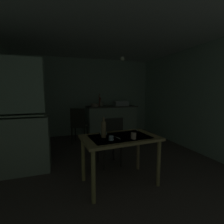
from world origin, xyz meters
TOP-DOWN VIEW (x-y plane):
  - ground_plane at (0.00, 0.00)m, footprint 5.31×5.31m
  - wall_back at (0.00, 2.21)m, footprint 4.26×0.10m
  - wall_right at (2.13, 0.00)m, footprint 0.10×4.41m
  - ceiling_slab at (0.00, 0.00)m, footprint 4.26×4.41m
  - hutch_cabinet at (-1.58, 0.01)m, footprint 0.96×0.48m
  - counter_cabinet at (0.70, 1.84)m, footprint 1.57×0.64m
  - sink_basin at (1.01, 1.84)m, footprint 0.44×0.34m
  - hand_pump at (0.33, 1.88)m, footprint 0.05×0.27m
  - mixing_bowl_counter at (0.14, 1.79)m, footprint 0.23×0.23m
  - stoneware_crock at (0.38, 1.88)m, footprint 0.12×0.12m
  - dining_table at (-0.07, -0.88)m, footprint 1.16×0.77m
  - chair_far_side at (-0.03, -0.30)m, footprint 0.43×0.43m
  - chair_by_counter at (-0.41, 1.26)m, footprint 0.52×0.52m
  - serving_bowl_wide at (-0.27, -0.68)m, footprint 0.11×0.11m
  - mug_dark at (-0.25, -1.01)m, footprint 0.07×0.07m
  - mug_tall at (0.07, -1.05)m, footprint 0.08×0.08m
  - glass_bottle at (-0.31, -0.84)m, footprint 0.07×0.07m
  - table_knife at (0.35, -0.60)m, footprint 0.06×0.18m
  - teaspoon_near_bowl at (-0.13, -0.94)m, footprint 0.05×0.12m
  - pendant_bulb at (0.25, -0.17)m, footprint 0.08×0.08m

SIDE VIEW (x-z plane):
  - ground_plane at x=0.00m, z-range 0.00..0.00m
  - counter_cabinet at x=0.70m, z-range 0.00..0.94m
  - chair_far_side at x=-0.03m, z-range 0.03..0.97m
  - chair_by_counter at x=-0.41m, z-range 0.03..1.00m
  - dining_table at x=-0.07m, z-range 0.26..1.00m
  - table_knife at x=0.35m, z-range 0.73..0.74m
  - teaspoon_near_bowl at x=-0.13m, z-range 0.73..0.74m
  - serving_bowl_wide at x=-0.27m, z-range 0.73..0.76m
  - mug_dark at x=-0.25m, z-range 0.73..0.80m
  - mug_tall at x=0.07m, z-range 0.73..0.82m
  - glass_bottle at x=-0.31m, z-range 0.71..1.00m
  - hutch_cabinet at x=-1.58m, z-range -0.06..1.88m
  - mixing_bowl_counter at x=0.14m, z-range 0.93..1.03m
  - stoneware_crock at x=0.38m, z-range 0.93..1.07m
  - sink_basin at x=1.01m, z-range 0.94..1.09m
  - hand_pump at x=0.33m, z-range 0.91..1.30m
  - wall_back at x=0.00m, z-range 0.00..2.42m
  - wall_right at x=2.13m, z-range 0.00..2.42m
  - pendant_bulb at x=0.25m, z-range 1.96..2.04m
  - ceiling_slab at x=0.00m, z-range 2.42..2.52m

